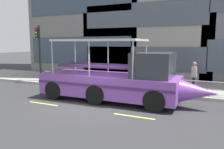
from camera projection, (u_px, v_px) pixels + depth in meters
name	position (u px, v px, depth m)	size (l,w,h in m)	color
ground_plane	(95.00, 104.00, 11.12)	(120.00, 120.00, 0.00)	#333335
sidewalk	(132.00, 84.00, 16.15)	(32.00, 4.80, 0.18)	#99968E
curb_edge	(119.00, 91.00, 13.91)	(32.00, 0.18, 0.18)	#B2ADA3
lane_centreline	(84.00, 109.00, 10.25)	(25.80, 0.12, 0.01)	#DBD64C
curb_guardrail	(124.00, 80.00, 14.03)	(12.73, 0.09, 0.81)	gray
traffic_light_pole	(39.00, 48.00, 16.79)	(0.24, 0.46, 4.17)	black
leaned_bicycle	(62.00, 77.00, 16.50)	(1.74, 0.46, 0.96)	black
duck_tour_boat	(118.00, 81.00, 11.64)	(9.19, 2.53, 3.22)	purple
pedestrian_near_bow	(194.00, 74.00, 13.03)	(0.33, 0.45, 1.77)	#1E2338
pedestrian_mid_left	(135.00, 71.00, 14.73)	(0.27, 0.49, 1.74)	#1E2338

